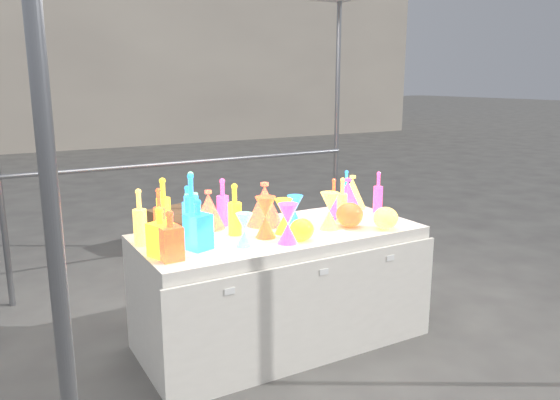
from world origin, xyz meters
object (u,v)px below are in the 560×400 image
display_table (281,287)px  hourglass_0 (266,217)px  lampshade_0 (209,209)px  globe_0 (302,231)px  bottle_0 (163,205)px  decanter_0 (160,232)px  cardboard_box_closed (179,228)px

display_table → hourglass_0: bearing=-153.1°
lampshade_0 → display_table: bearing=-40.0°
hourglass_0 → globe_0: (0.16, -0.16, -0.07)m
display_table → bottle_0: bearing=150.7°
display_table → decanter_0: bearing=-172.5°
cardboard_box_closed → hourglass_0: hourglass_0 is taller
cardboard_box_closed → bottle_0: 2.22m
bottle_0 → decanter_0: size_ratio=1.26×
cardboard_box_closed → hourglass_0: (-0.27, -2.39, 0.68)m
cardboard_box_closed → bottle_0: (-0.77, -1.95, 0.72)m
cardboard_box_closed → decanter_0: decanter_0 is taller
hourglass_0 → globe_0: bearing=-45.7°
hourglass_0 → lampshade_0: (-0.22, 0.37, -0.00)m
bottle_0 → hourglass_0: (0.49, -0.44, -0.05)m
display_table → lampshade_0: size_ratio=7.38×
display_table → bottle_0: bottle_0 is taller
lampshade_0 → globe_0: bearing=-56.3°
bottle_0 → globe_0: bearing=-42.6°
cardboard_box_closed → lampshade_0: size_ratio=2.21×
lampshade_0 → cardboard_box_closed: bearing=74.5°
decanter_0 → display_table: bearing=-12.4°
display_table → decanter_0: decanter_0 is taller
hourglass_0 → lampshade_0: 0.43m
display_table → decanter_0: 0.97m
display_table → globe_0: globe_0 is taller
cardboard_box_closed → decanter_0: size_ratio=2.01×
bottle_0 → decanter_0: 0.50m
cardboard_box_closed → bottle_0: bottle_0 is taller
bottle_0 → decanter_0: bottle_0 is taller
globe_0 → cardboard_box_closed: bearing=87.4°
display_table → decanter_0: size_ratio=6.71×
bottle_0 → hourglass_0: bearing=-41.5°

